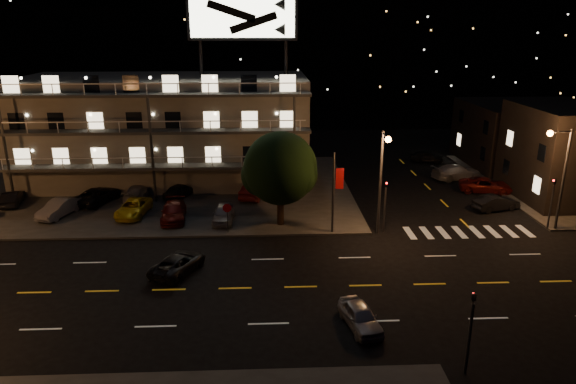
{
  "coord_description": "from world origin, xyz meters",
  "views": [
    {
      "loc": [
        -0.01,
        -27.99,
        15.19
      ],
      "look_at": [
        1.58,
        8.0,
        3.53
      ],
      "focal_mm": 32.0,
      "sensor_mm": 36.0,
      "label": 1
    }
  ],
  "objects_px": {
    "lot_car_7": "(138,192)",
    "side_car_0": "(496,203)",
    "tree": "(280,170)",
    "road_car_west": "(178,263)",
    "road_car_east": "(360,316)",
    "lot_car_2": "(133,208)",
    "lot_car_4": "(223,213)"
  },
  "relations": [
    {
      "from": "lot_car_7",
      "to": "side_car_0",
      "type": "height_order",
      "value": "lot_car_7"
    },
    {
      "from": "lot_car_4",
      "to": "road_car_west",
      "type": "xyz_separation_m",
      "value": [
        -2.27,
        -8.68,
        -0.2
      ]
    },
    {
      "from": "lot_car_4",
      "to": "road_car_east",
      "type": "xyz_separation_m",
      "value": [
        8.36,
        -15.51,
        -0.19
      ]
    },
    {
      "from": "lot_car_2",
      "to": "lot_car_7",
      "type": "bearing_deg",
      "value": 103.78
    },
    {
      "from": "lot_car_7",
      "to": "tree",
      "type": "bearing_deg",
      "value": 154.34
    },
    {
      "from": "side_car_0",
      "to": "road_car_west",
      "type": "xyz_separation_m",
      "value": [
        -25.58,
        -10.65,
        -0.06
      ]
    },
    {
      "from": "side_car_0",
      "to": "road_car_east",
      "type": "xyz_separation_m",
      "value": [
        -14.95,
        -17.48,
        -0.06
      ]
    },
    {
      "from": "side_car_0",
      "to": "road_car_east",
      "type": "relative_size",
      "value": 1.13
    },
    {
      "from": "tree",
      "to": "side_car_0",
      "type": "bearing_deg",
      "value": 8.48
    },
    {
      "from": "tree",
      "to": "road_car_west",
      "type": "distance_m",
      "value": 11.12
    },
    {
      "from": "lot_car_7",
      "to": "side_car_0",
      "type": "xyz_separation_m",
      "value": [
        31.55,
        -3.97,
        -0.12
      ]
    },
    {
      "from": "lot_car_4",
      "to": "side_car_0",
      "type": "bearing_deg",
      "value": 6.5
    },
    {
      "from": "tree",
      "to": "lot_car_4",
      "type": "height_order",
      "value": "tree"
    },
    {
      "from": "tree",
      "to": "lot_car_4",
      "type": "bearing_deg",
      "value": 169.61
    },
    {
      "from": "lot_car_4",
      "to": "lot_car_7",
      "type": "xyz_separation_m",
      "value": [
        -8.24,
        5.93,
        -0.01
      ]
    },
    {
      "from": "tree",
      "to": "road_car_west",
      "type": "relative_size",
      "value": 1.7
    },
    {
      "from": "lot_car_7",
      "to": "side_car_0",
      "type": "bearing_deg",
      "value": 175.07
    },
    {
      "from": "tree",
      "to": "lot_car_2",
      "type": "bearing_deg",
      "value": 168.17
    },
    {
      "from": "lot_car_4",
      "to": "lot_car_2",
      "type": "bearing_deg",
      "value": 169.01
    },
    {
      "from": "lot_car_4",
      "to": "road_car_east",
      "type": "bearing_deg",
      "value": -59.99
    },
    {
      "from": "road_car_west",
      "to": "lot_car_7",
      "type": "bearing_deg",
      "value": -42.9
    },
    {
      "from": "road_car_east",
      "to": "lot_car_7",
      "type": "bearing_deg",
      "value": 115.48
    },
    {
      "from": "side_car_0",
      "to": "lot_car_2",
      "type": "bearing_deg",
      "value": 74.99
    },
    {
      "from": "tree",
      "to": "road_car_west",
      "type": "xyz_separation_m",
      "value": [
        -6.81,
        -7.85,
        -3.98
      ]
    },
    {
      "from": "road_car_east",
      "to": "road_car_west",
      "type": "height_order",
      "value": "road_car_east"
    },
    {
      "from": "lot_car_7",
      "to": "side_car_0",
      "type": "distance_m",
      "value": 31.8
    },
    {
      "from": "lot_car_2",
      "to": "side_car_0",
      "type": "height_order",
      "value": "lot_car_2"
    },
    {
      "from": "lot_car_2",
      "to": "lot_car_4",
      "type": "relative_size",
      "value": 1.18
    },
    {
      "from": "side_car_0",
      "to": "road_car_west",
      "type": "bearing_deg",
      "value": 97.11
    },
    {
      "from": "road_car_east",
      "to": "lot_car_4",
      "type": "bearing_deg",
      "value": 106.06
    },
    {
      "from": "road_car_west",
      "to": "side_car_0",
      "type": "bearing_deg",
      "value": -132.53
    },
    {
      "from": "side_car_0",
      "to": "lot_car_4",
      "type": "bearing_deg",
      "value": 79.33
    }
  ]
}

